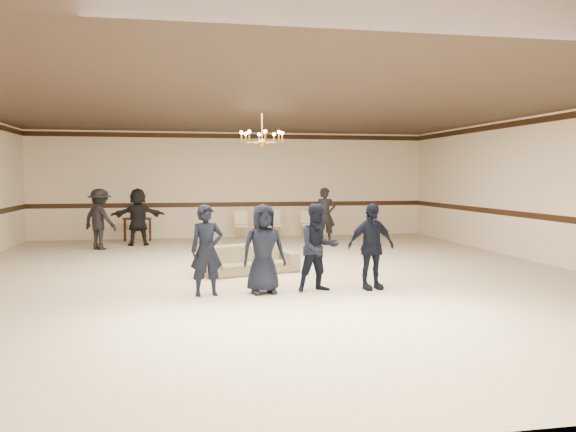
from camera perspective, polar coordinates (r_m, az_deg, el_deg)
name	(u,v)px	position (r m, az deg, el deg)	size (l,w,h in m)	color
room	(270,191)	(10.92, -1.79, 2.49)	(12.01, 14.01, 3.21)	#C3B696
chair_rail	(234,204)	(17.87, -5.33, 1.13)	(12.00, 0.02, 0.14)	black
crown_molding	(233,136)	(17.89, -5.38, 7.80)	(12.00, 0.02, 0.14)	black
chandelier	(262,127)	(11.95, -2.57, 8.73)	(0.94, 0.94, 0.89)	#B8863B
boy_a	(207,250)	(9.22, -7.97, -3.35)	(0.52, 0.34, 1.43)	black
boy_b	(264,249)	(9.30, -2.41, -3.24)	(0.70, 0.46, 1.43)	black
boy_c	(318,248)	(9.48, 2.98, -3.11)	(0.70, 0.54, 1.43)	black
boy_d	(371,246)	(9.73, 8.14, -2.96)	(0.84, 0.35, 1.43)	black
settee	(249,259)	(11.26, -3.82, -4.25)	(1.87, 0.73, 0.55)	#837757
adult_left	(100,219)	(15.54, -17.96, -0.30)	(1.00, 0.58, 1.55)	black
adult_mid	(138,217)	(16.15, -14.49, -0.08)	(1.44, 0.46, 1.55)	black
adult_right	(325,215)	(16.24, 3.68, 0.06)	(0.57, 0.37, 1.55)	black
banquet_chair_left	(242,225)	(17.23, -4.56, -0.91)	(0.40, 0.40, 0.84)	beige
banquet_chair_mid	(275,225)	(17.37, -1.28, -0.86)	(0.40, 0.40, 0.84)	beige
banquet_chair_right	(308,224)	(17.56, 1.94, -0.81)	(0.40, 0.40, 0.84)	beige
console_table	(138,229)	(17.36, -14.52, -1.27)	(0.79, 0.33, 0.66)	black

